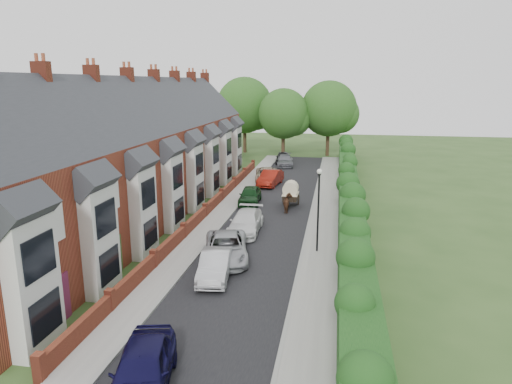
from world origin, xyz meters
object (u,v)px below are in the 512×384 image
car_silver_a (215,265)px  car_silver_b (226,248)px  car_navy (142,370)px  car_beige (266,175)px  car_black (283,157)px  car_white (246,222)px  horse (288,203)px  horse_cart (291,192)px  lamppost (319,200)px  car_red (270,178)px  car_green (250,195)px  car_grey (285,161)px

car_silver_a → car_silver_b: bearing=83.8°
car_navy → car_beige: car_navy is taller
car_silver_b → car_black: car_silver_b is taller
car_white → car_beige: car_white is taller
horse → horse_cart: (0.00, 1.83, 0.49)m
car_black → horse: size_ratio=2.44×
horse → horse_cart: bearing=-98.8°
car_silver_b → car_black: size_ratio=1.28×
lamppost → horse_cart: lamppost is taller
car_navy → car_silver_a: car_navy is taller
horse_cart → horse: bearing=-90.0°
car_red → car_beige: size_ratio=0.94×
car_green → horse: car_green is taller
car_silver_b → car_green: 12.66m
car_beige → horse: size_ratio=2.90×
car_navy → car_silver_b: size_ratio=0.89×
car_white → car_red: 14.76m
car_green → car_black: size_ratio=1.02×
car_white → horse: 5.96m
car_silver_b → car_beige: size_ratio=1.08×
car_navy → car_black: bearing=78.0°
lamppost → car_silver_b: 6.09m
car_silver_a → car_black: bearing=83.8°
car_white → horse_cart: horse_cart is taller
car_silver_a → car_beige: (-1.10, 24.40, -0.02)m
car_silver_a → car_white: car_white is taller
car_silver_b → car_red: size_ratio=1.14×
car_red → car_green: bearing=-87.6°
car_navy → car_beige: 33.62m
car_silver_b → car_navy: bearing=-103.5°
car_beige → car_green: bearing=-98.5°
car_silver_a → car_black: car_black is taller
car_grey → car_black: bearing=97.5°
car_silver_a → horse: size_ratio=2.52×
car_black → car_green: bearing=-94.9°
car_green → car_grey: bearing=83.5°
lamppost → car_green: (-6.16, 10.60, -2.58)m
car_silver_a → car_beige: car_silver_a is taller
car_white → car_red: car_red is taller
car_red → horse_cart: horse_cart is taller
car_silver_b → horse_cart: 12.64m
car_grey → horse: 20.49m
horse → car_navy: bearing=75.1°
car_grey → horse: (2.60, -20.33, 0.04)m
car_green → horse_cart: (3.47, -0.23, 0.49)m
lamppost → horse_cart: (-2.69, 10.37, -2.09)m
car_red → horse: car_red is taller
car_green → car_red: bearing=80.7°
horse → horse_cart: horse_cart is taller
car_navy → horse: 22.47m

